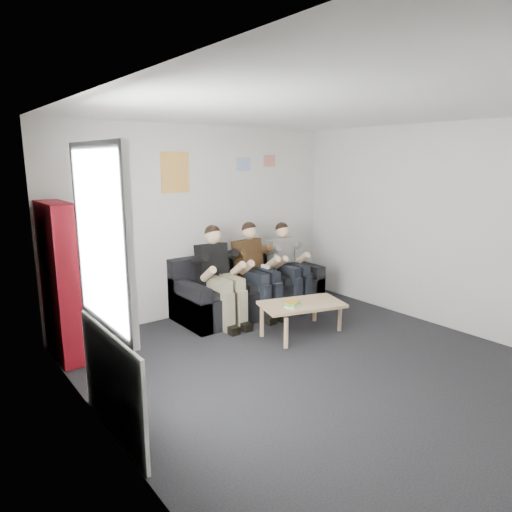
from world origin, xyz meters
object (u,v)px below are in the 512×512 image
(bookshelf, at_px, (62,282))
(coffee_table, at_px, (302,307))
(person_left, at_px, (221,276))
(person_right, at_px, (289,265))
(person_middle, at_px, (257,270))
(sofa, at_px, (248,290))

(bookshelf, xyz_separation_m, coffee_table, (2.62, -1.12, -0.52))
(person_left, xyz_separation_m, person_right, (1.24, 0.00, -0.03))
(bookshelf, bearing_deg, coffee_table, -22.92)
(bookshelf, height_order, person_middle, bookshelf)
(coffee_table, distance_m, person_left, 1.18)
(person_left, bearing_deg, person_right, 5.25)
(bookshelf, distance_m, person_right, 3.26)
(bookshelf, relative_size, person_left, 1.32)
(coffee_table, bearing_deg, person_middle, 89.72)
(sofa, relative_size, coffee_table, 2.13)
(person_left, bearing_deg, sofa, 23.18)
(bookshelf, bearing_deg, person_right, -2.49)
(coffee_table, bearing_deg, sofa, 89.77)
(sofa, bearing_deg, bookshelf, -178.97)
(bookshelf, xyz_separation_m, person_right, (3.24, -0.15, -0.24))
(person_middle, relative_size, person_right, 1.04)
(sofa, height_order, person_middle, person_middle)
(sofa, height_order, bookshelf, bookshelf)
(sofa, xyz_separation_m, person_right, (0.62, -0.20, 0.34))
(bookshelf, relative_size, coffee_table, 1.70)
(coffee_table, bearing_deg, person_right, 57.02)
(sofa, bearing_deg, coffee_table, -90.23)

